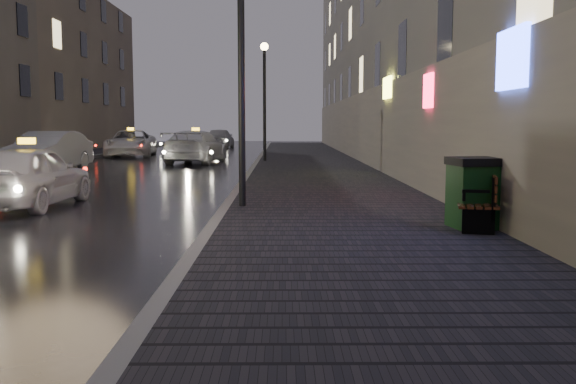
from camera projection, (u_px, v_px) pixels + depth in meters
name	position (u px, v px, depth m)	size (l,w,h in m)	color
ground	(46.00, 286.00, 7.28)	(120.00, 120.00, 0.00)	black
sidewalk	(311.00, 164.00, 28.18)	(4.60, 58.00, 0.15)	black
curb	(256.00, 164.00, 28.16)	(0.20, 58.00, 0.15)	slate
sidewalk_far	(24.00, 164.00, 28.09)	(2.40, 58.00, 0.15)	black
curb_far	(53.00, 164.00, 28.10)	(0.20, 58.00, 0.15)	slate
building_near	(373.00, 28.00, 31.49)	(1.80, 50.00, 13.00)	#605B54
building_far_c	(55.00, 71.00, 45.37)	(6.00, 22.00, 11.00)	#6B6051
lamp_near	(241.00, 41.00, 12.89)	(0.36, 0.36, 5.28)	black
lamp_far	(264.00, 86.00, 28.80)	(0.36, 0.36, 5.28)	black
bench	(480.00, 200.00, 10.49)	(0.98, 1.84, 0.90)	black
trash_bin	(474.00, 192.00, 10.41)	(0.85, 0.85, 1.15)	black
taxi_near	(28.00, 176.00, 14.04)	(1.64, 4.09, 1.39)	silver
car_left_mid	(48.00, 152.00, 24.08)	(1.64, 4.70, 1.55)	#A3A4AB
taxi_mid	(196.00, 147.00, 29.85)	(2.11, 5.18, 1.50)	white
taxi_far	(131.00, 143.00, 35.69)	(2.44, 5.30, 1.47)	silver
car_far	(220.00, 138.00, 47.75)	(1.76, 4.37, 1.49)	#A0A1A8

